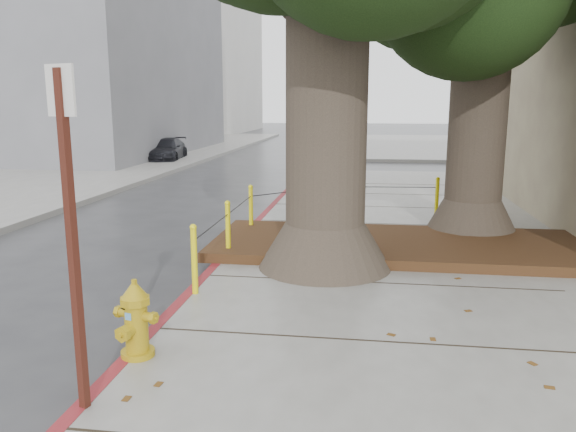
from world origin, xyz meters
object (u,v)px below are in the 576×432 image
object	(u,v)px
signpost	(71,223)
car_dark	(166,150)
fire_hydrant	(136,319)
car_silver	(531,156)

from	to	relation	value
signpost	car_dark	bearing A→B (deg)	126.47
fire_hydrant	car_dark	xyz separation A→B (m)	(-6.96, 19.66, -0.01)
car_silver	car_dark	size ratio (longest dim) A/B	0.99
car_silver	car_dark	xyz separation A→B (m)	(-15.47, 1.51, -0.08)
car_dark	signpost	bearing A→B (deg)	-79.18
fire_hydrant	car_dark	size ratio (longest dim) A/B	0.22
car_silver	car_dark	distance (m)	15.55
signpost	car_dark	size ratio (longest dim) A/B	0.76
signpost	car_dark	world-z (taller)	signpost
car_silver	signpost	bearing A→B (deg)	160.87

